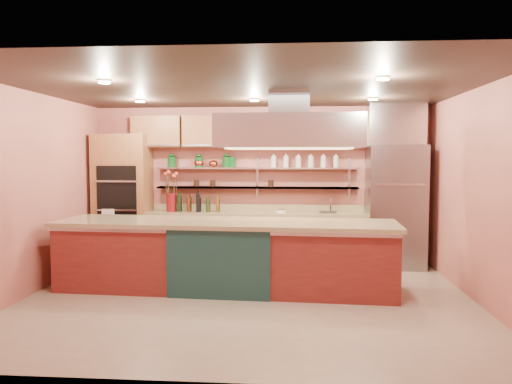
# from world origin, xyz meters

# --- Properties ---
(floor) EXTENTS (6.00, 5.00, 0.02)m
(floor) POSITION_xyz_m (0.00, 0.00, -0.01)
(floor) COLOR gray
(floor) RESTS_ON ground
(ceiling) EXTENTS (6.00, 5.00, 0.02)m
(ceiling) POSITION_xyz_m (0.00, 0.00, 2.80)
(ceiling) COLOR black
(ceiling) RESTS_ON wall_back
(wall_back) EXTENTS (6.00, 0.04, 2.80)m
(wall_back) POSITION_xyz_m (0.00, 2.50, 1.40)
(wall_back) COLOR #B35F54
(wall_back) RESTS_ON floor
(wall_front) EXTENTS (6.00, 0.04, 2.80)m
(wall_front) POSITION_xyz_m (0.00, -2.50, 1.40)
(wall_front) COLOR #B35F54
(wall_front) RESTS_ON floor
(wall_left) EXTENTS (0.04, 5.00, 2.80)m
(wall_left) POSITION_xyz_m (-3.00, 0.00, 1.40)
(wall_left) COLOR #B35F54
(wall_left) RESTS_ON floor
(wall_right) EXTENTS (0.04, 5.00, 2.80)m
(wall_right) POSITION_xyz_m (3.00, 0.00, 1.40)
(wall_right) COLOR #B35F54
(wall_right) RESTS_ON floor
(oven_stack) EXTENTS (0.95, 0.64, 2.30)m
(oven_stack) POSITION_xyz_m (-2.45, 2.18, 1.15)
(oven_stack) COLOR #945C35
(oven_stack) RESTS_ON floor
(refrigerator) EXTENTS (0.95, 0.72, 2.10)m
(refrigerator) POSITION_xyz_m (2.35, 2.14, 1.05)
(refrigerator) COLOR gray
(refrigerator) RESTS_ON floor
(back_counter) EXTENTS (3.84, 0.64, 0.93)m
(back_counter) POSITION_xyz_m (-0.05, 2.20, 0.47)
(back_counter) COLOR tan
(back_counter) RESTS_ON floor
(wall_shelf_lower) EXTENTS (3.60, 0.26, 0.03)m
(wall_shelf_lower) POSITION_xyz_m (-0.05, 2.37, 1.35)
(wall_shelf_lower) COLOR #B1B3B9
(wall_shelf_lower) RESTS_ON wall_back
(wall_shelf_upper) EXTENTS (3.60, 0.26, 0.03)m
(wall_shelf_upper) POSITION_xyz_m (-0.05, 2.37, 1.70)
(wall_shelf_upper) COLOR #B1B3B9
(wall_shelf_upper) RESTS_ON wall_back
(upper_cabinets) EXTENTS (4.60, 0.36, 0.55)m
(upper_cabinets) POSITION_xyz_m (0.00, 2.32, 2.35)
(upper_cabinets) COLOR #945C35
(upper_cabinets) RESTS_ON wall_back
(range_hood) EXTENTS (2.00, 1.00, 0.45)m
(range_hood) POSITION_xyz_m (0.54, 0.45, 2.25)
(range_hood) COLOR #B1B3B9
(range_hood) RESTS_ON ceiling
(ceiling_downlights) EXTENTS (4.00, 2.80, 0.02)m
(ceiling_downlights) POSITION_xyz_m (0.00, 0.20, 2.77)
(ceiling_downlights) COLOR #FFE5A5
(ceiling_downlights) RESTS_ON ceiling
(island) EXTENTS (4.79, 1.29, 0.99)m
(island) POSITION_xyz_m (-0.36, 0.45, 0.49)
(island) COLOR maroon
(island) RESTS_ON floor
(flower_vase) EXTENTS (0.19, 0.19, 0.33)m
(flower_vase) POSITION_xyz_m (-1.56, 2.15, 1.09)
(flower_vase) COLOR maroon
(flower_vase) RESTS_ON back_counter
(oil_bottle_cluster) EXTENTS (0.81, 0.25, 0.26)m
(oil_bottle_cluster) POSITION_xyz_m (-1.07, 2.15, 1.06)
(oil_bottle_cluster) COLOR black
(oil_bottle_cluster) RESTS_ON back_counter
(kitchen_scale) EXTENTS (0.17, 0.15, 0.08)m
(kitchen_scale) POSITION_xyz_m (0.39, 2.15, 0.97)
(kitchen_scale) COLOR silver
(kitchen_scale) RESTS_ON back_counter
(bar_faucet) EXTENTS (0.04, 0.04, 0.24)m
(bar_faucet) POSITION_xyz_m (1.26, 2.25, 1.05)
(bar_faucet) COLOR silver
(bar_faucet) RESTS_ON back_counter
(copper_kettle) EXTENTS (0.17, 0.17, 0.13)m
(copper_kettle) POSITION_xyz_m (-0.84, 2.37, 1.78)
(copper_kettle) COLOR #CE482F
(copper_kettle) RESTS_ON wall_shelf_upper
(green_canister) EXTENTS (0.20, 0.20, 0.18)m
(green_canister) POSITION_xyz_m (-0.51, 2.37, 1.81)
(green_canister) COLOR #0E4316
(green_canister) RESTS_ON wall_shelf_upper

